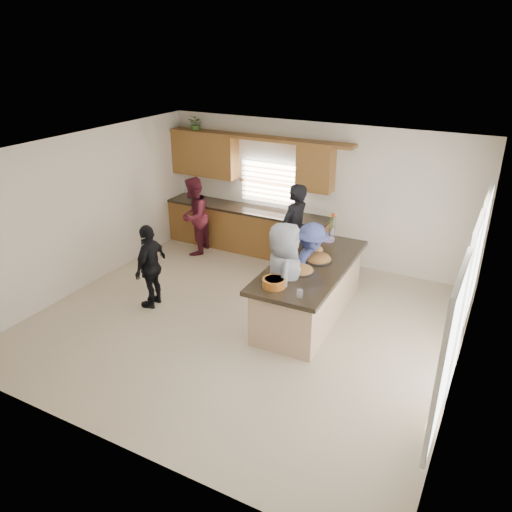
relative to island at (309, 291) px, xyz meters
The scene contains 18 objects.
floor 1.21m from the island, 139.42° to the right, with size 6.50×6.50×0.00m, color #C2AB90.
room_shell 1.83m from the island, 139.42° to the right, with size 6.52×6.02×2.81m.
back_cabinetry 3.10m from the island, 139.14° to the left, with size 4.08×0.66×2.46m.
right_wall_glazing 2.67m from the island, 19.98° to the right, with size 0.06×4.00×2.25m.
island is the anchor object (origin of this frame).
platter_front 0.63m from the island, 92.55° to the right, with size 0.42×0.42×0.17m.
platter_mid 0.55m from the island, 71.12° to the left, with size 0.47×0.47×0.19m.
platter_back 0.74m from the island, 104.76° to the left, with size 0.31×0.31×0.12m.
salad_bowl 1.16m from the island, 99.95° to the right, with size 0.34×0.34×0.13m.
clear_cup 1.26m from the island, 75.75° to the right, with size 0.09×0.09×0.11m, color white.
plate_stack 1.17m from the island, 94.83° to the left, with size 0.21×0.21×0.05m, color #A17BB3.
flower_vase 1.46m from the island, 94.70° to the left, with size 0.14×0.14×0.45m.
potted_plant 4.64m from the island, 149.47° to the left, with size 0.33×0.29×0.37m, color #477C31.
woman_left_back 1.54m from the island, 124.44° to the left, with size 0.68×0.44×1.86m, color black.
woman_left_mid 3.44m from the island, 157.70° to the left, with size 0.80×0.63×1.66m, color #561A27.
woman_left_front 2.70m from the island, 159.79° to the right, with size 0.87×0.36×1.48m, color black.
woman_right_back 0.38m from the island, 111.17° to the left, with size 1.01×0.58×1.56m, color #3D4886.
woman_right_front 0.79m from the island, 107.68° to the right, with size 0.88×0.58×1.81m, color gray.
Camera 1 is at (3.47, -6.10, 4.33)m, focal length 35.00 mm.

